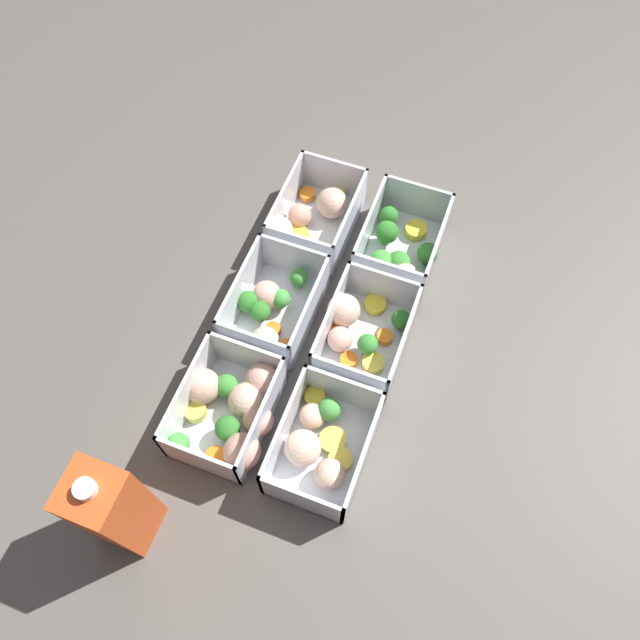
{
  "coord_description": "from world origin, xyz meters",
  "views": [
    {
      "loc": [
        -0.41,
        -0.16,
        0.85
      ],
      "look_at": [
        0.0,
        0.0,
        0.03
      ],
      "focal_mm": 35.0,
      "sensor_mm": 36.0,
      "label": 1
    }
  ],
  "objects_px": {
    "container_near_right": "(398,251)",
    "container_far_right": "(313,215)",
    "container_near_left": "(320,444)",
    "container_near_center": "(360,330)",
    "container_far_left": "(233,409)",
    "juice_carton": "(113,509)",
    "container_far_center": "(272,307)"
  },
  "relations": [
    {
      "from": "container_far_right",
      "to": "container_far_center",
      "type": "bearing_deg",
      "value": -178.9
    },
    {
      "from": "container_far_right",
      "to": "container_near_right",
      "type": "bearing_deg",
      "value": -97.4
    },
    {
      "from": "container_far_center",
      "to": "juice_carton",
      "type": "bearing_deg",
      "value": 171.9
    },
    {
      "from": "container_far_left",
      "to": "container_far_right",
      "type": "relative_size",
      "value": 1.07
    },
    {
      "from": "container_near_center",
      "to": "container_far_left",
      "type": "relative_size",
      "value": 0.94
    },
    {
      "from": "container_far_left",
      "to": "container_far_right",
      "type": "height_order",
      "value": "same"
    },
    {
      "from": "container_far_right",
      "to": "juice_carton",
      "type": "relative_size",
      "value": 0.82
    },
    {
      "from": "container_near_right",
      "to": "container_far_left",
      "type": "distance_m",
      "value": 0.36
    },
    {
      "from": "container_far_center",
      "to": "container_far_left",
      "type": "bearing_deg",
      "value": -175.64
    },
    {
      "from": "container_far_left",
      "to": "container_far_right",
      "type": "xyz_separation_m",
      "value": [
        0.35,
        0.02,
        -0.0
      ]
    },
    {
      "from": "container_near_left",
      "to": "container_near_right",
      "type": "xyz_separation_m",
      "value": [
        0.34,
        -0.01,
        0.0
      ]
    },
    {
      "from": "container_near_center",
      "to": "container_far_right",
      "type": "relative_size",
      "value": 1.0
    },
    {
      "from": "container_near_center",
      "to": "container_far_center",
      "type": "distance_m",
      "value": 0.14
    },
    {
      "from": "container_near_center",
      "to": "juice_carton",
      "type": "bearing_deg",
      "value": 152.55
    },
    {
      "from": "container_near_right",
      "to": "container_far_right",
      "type": "height_order",
      "value": "same"
    },
    {
      "from": "container_near_left",
      "to": "container_near_center",
      "type": "distance_m",
      "value": 0.18
    },
    {
      "from": "container_near_left",
      "to": "juice_carton",
      "type": "distance_m",
      "value": 0.27
    },
    {
      "from": "container_near_left",
      "to": "container_far_left",
      "type": "height_order",
      "value": "same"
    },
    {
      "from": "container_far_left",
      "to": "container_far_right",
      "type": "bearing_deg",
      "value": 2.67
    },
    {
      "from": "container_near_center",
      "to": "container_near_right",
      "type": "distance_m",
      "value": 0.16
    },
    {
      "from": "container_far_left",
      "to": "juice_carton",
      "type": "height_order",
      "value": "juice_carton"
    },
    {
      "from": "container_near_center",
      "to": "container_near_left",
      "type": "bearing_deg",
      "value": -178.42
    },
    {
      "from": "container_near_left",
      "to": "container_far_center",
      "type": "height_order",
      "value": "same"
    },
    {
      "from": "container_far_right",
      "to": "container_near_center",
      "type": "bearing_deg",
      "value": -140.89
    },
    {
      "from": "container_near_left",
      "to": "container_far_right",
      "type": "distance_m",
      "value": 0.39
    },
    {
      "from": "juice_carton",
      "to": "container_near_center",
      "type": "bearing_deg",
      "value": -27.45
    },
    {
      "from": "container_near_left",
      "to": "container_far_center",
      "type": "xyz_separation_m",
      "value": [
        0.17,
        0.14,
        0.0
      ]
    },
    {
      "from": "container_near_left",
      "to": "container_near_center",
      "type": "xyz_separation_m",
      "value": [
        0.18,
        0.01,
        -0.0
      ]
    },
    {
      "from": "container_far_center",
      "to": "container_near_right",
      "type": "bearing_deg",
      "value": -42.17
    },
    {
      "from": "container_far_left",
      "to": "container_near_center",
      "type": "bearing_deg",
      "value": -34.82
    },
    {
      "from": "container_near_right",
      "to": "container_far_right",
      "type": "distance_m",
      "value": 0.15
    },
    {
      "from": "juice_carton",
      "to": "container_far_center",
      "type": "bearing_deg",
      "value": -8.1
    }
  ]
}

